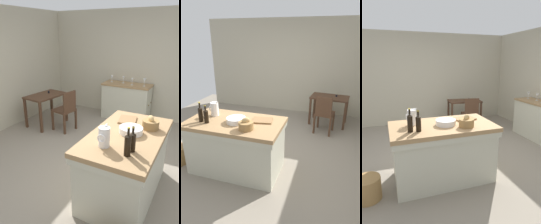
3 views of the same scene
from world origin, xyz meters
TOP-DOWN VIEW (x-y plane):
  - ground_plane at (0.00, 0.00)m, footprint 6.76×6.76m
  - wall_back at (0.00, 2.60)m, footprint 5.32×0.12m
  - island_table at (-0.36, -0.56)m, footprint 1.54×0.87m
  - side_cabinet at (2.26, 0.37)m, footprint 0.52×1.18m
  - writing_desk at (1.01, 1.88)m, footprint 0.96×0.66m
  - wooden_chair at (0.94, 1.28)m, footprint 0.46×0.46m
  - pitcher at (-0.79, -0.43)m, footprint 0.17×0.13m
  - wash_bowl at (-0.32, -0.58)m, footprint 0.30×0.30m
  - bread_basket at (-0.07, -0.77)m, footprint 0.22×0.22m
  - cutting_board at (0.06, -0.41)m, footprint 0.35×0.30m
  - wine_bottle_dark at (-0.75, -0.74)m, footprint 0.07×0.07m
  - wine_bottle_amber at (-0.85, -0.72)m, footprint 0.07×0.07m
  - wine_glass_middle at (2.30, 0.48)m, footprint 0.07×0.07m
  - wine_glass_right at (2.30, 0.78)m, footprint 0.07×0.07m
  - wicker_hamper at (-1.45, -0.73)m, footprint 0.34×0.34m

SIDE VIEW (x-z plane):
  - ground_plane at x=0.00m, z-range 0.00..0.00m
  - wicker_hamper at x=-1.45m, z-range 0.00..0.31m
  - side_cabinet at x=2.26m, z-range 0.00..0.89m
  - island_table at x=-0.36m, z-range 0.04..0.92m
  - wooden_chair at x=0.94m, z-range 0.04..0.95m
  - writing_desk at x=1.01m, z-range 0.22..0.99m
  - cutting_board at x=0.06m, z-range 0.88..0.91m
  - wash_bowl at x=-0.32m, z-range 0.88..0.96m
  - bread_basket at x=-0.07m, z-range 0.86..1.04m
  - wine_bottle_dark at x=-0.75m, z-range 0.85..1.14m
  - pitcher at x=-0.79m, z-range 0.86..1.14m
  - wine_glass_middle at x=2.30m, z-range 0.92..1.09m
  - wine_glass_right at x=2.30m, z-range 0.92..1.09m
  - wine_bottle_amber at x=-0.85m, z-range 0.85..1.17m
  - wall_back at x=0.00m, z-range 0.00..2.60m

